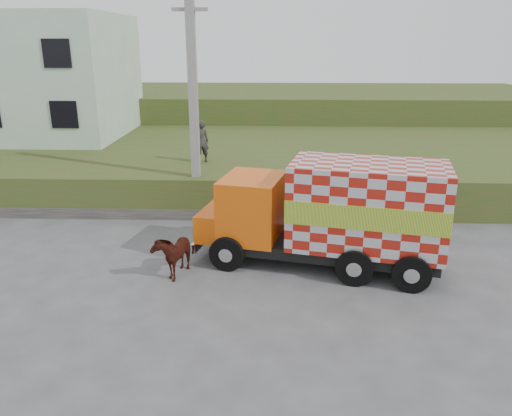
{
  "coord_description": "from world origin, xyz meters",
  "views": [
    {
      "loc": [
        1.81,
        -13.01,
        6.24
      ],
      "look_at": [
        1.3,
        1.61,
        1.3
      ],
      "focal_mm": 35.0,
      "sensor_mm": 36.0,
      "label": 1
    }
  ],
  "objects_px": {
    "utility_pole": "(194,105)",
    "pedestrian": "(201,141)",
    "cow": "(174,252)",
    "cargo_truck": "(333,214)"
  },
  "relations": [
    {
      "from": "utility_pole",
      "to": "cow",
      "type": "relative_size",
      "value": 5.29
    },
    {
      "from": "pedestrian",
      "to": "cow",
      "type": "bearing_deg",
      "value": 71.07
    },
    {
      "from": "utility_pole",
      "to": "cow",
      "type": "xyz_separation_m",
      "value": [
        0.07,
        -4.97,
        -3.44
      ]
    },
    {
      "from": "cow",
      "to": "pedestrian",
      "type": "bearing_deg",
      "value": 104.58
    },
    {
      "from": "utility_pole",
      "to": "pedestrian",
      "type": "height_order",
      "value": "utility_pole"
    },
    {
      "from": "cargo_truck",
      "to": "utility_pole",
      "type": "bearing_deg",
      "value": 149.35
    },
    {
      "from": "utility_pole",
      "to": "cargo_truck",
      "type": "height_order",
      "value": "utility_pole"
    },
    {
      "from": "cow",
      "to": "pedestrian",
      "type": "relative_size",
      "value": 0.89
    },
    {
      "from": "utility_pole",
      "to": "cow",
      "type": "distance_m",
      "value": 6.04
    },
    {
      "from": "cargo_truck",
      "to": "pedestrian",
      "type": "height_order",
      "value": "pedestrian"
    }
  ]
}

